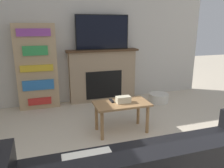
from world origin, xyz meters
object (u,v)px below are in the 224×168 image
at_px(tv, 102,32).
at_px(coffee_table, 122,108).
at_px(bookshelf, 37,67).
at_px(fireplace, 103,75).
at_px(storage_basket, 159,98).

relative_size(tv, coffee_table, 1.33).
bearing_deg(coffee_table, bookshelf, 129.02).
xyz_separation_m(fireplace, bookshelf, (-1.34, -0.02, 0.26)).
xyz_separation_m(coffee_table, bookshelf, (-1.22, 1.51, 0.44)).
distance_m(fireplace, bookshelf, 1.37).
bearing_deg(tv, coffee_table, -94.47).
distance_m(fireplace, tv, 0.92).
relative_size(fireplace, coffee_table, 1.82).
distance_m(fireplace, storage_basket, 1.32).
height_order(tv, bookshelf, tv).
height_order(coffee_table, storage_basket, coffee_table).
relative_size(tv, bookshelf, 0.67).
bearing_deg(storage_basket, tv, 156.48).
xyz_separation_m(fireplace, tv, (-0.00, -0.02, 0.92)).
bearing_deg(storage_basket, coffee_table, -140.37).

